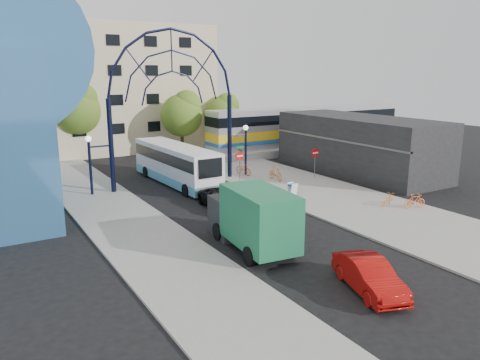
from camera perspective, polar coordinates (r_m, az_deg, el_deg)
ground at (r=26.11m, az=4.54°, el=-6.82°), size 120.00×120.00×0.00m
sidewalk_east at (r=33.92m, az=11.65°, el=-2.26°), size 8.00×56.00×0.12m
plaza_west at (r=28.48m, az=-13.48°, el=-5.31°), size 5.00×50.00×0.12m
gateway_arch at (r=36.84m, az=-8.26°, el=12.46°), size 13.64×0.44×12.10m
stop_sign at (r=37.86m, az=-0.03°, el=2.61°), size 0.80×0.07×2.50m
do_not_enter_sign at (r=39.83m, az=9.15°, el=2.94°), size 0.76×0.07×2.48m
street_name_sign at (r=38.55m, az=0.02°, el=3.01°), size 0.70×0.70×2.80m
sandwich_board at (r=33.70m, az=6.42°, el=-0.96°), size 0.55×0.61×0.99m
commercial_block_east at (r=43.11m, az=14.28°, el=4.17°), size 6.00×16.00×5.00m
apartment_block at (r=57.31m, az=-14.68°, el=10.79°), size 20.00×12.10×14.00m
train_platform at (r=54.87m, az=8.24°, el=4.06°), size 32.00×5.00×0.80m
train_car at (r=54.54m, az=8.33°, el=6.65°), size 25.10×3.05×4.20m
tree_north_a at (r=50.40m, az=-6.99°, el=8.12°), size 4.48×4.48×7.00m
tree_north_b at (r=51.06m, az=-19.30°, el=8.30°), size 5.12×5.12×8.00m
tree_north_c at (r=54.88m, az=-2.07°, el=8.26°), size 4.16×4.16×6.50m
city_bus at (r=38.10m, az=-7.82°, el=1.99°), size 3.00×11.43×3.11m
green_truck at (r=23.86m, az=1.43°, el=-4.61°), size 2.98×6.62×3.24m
black_suv at (r=30.81m, az=-1.68°, el=-2.35°), size 2.37×4.93×1.35m
red_sedan at (r=20.30m, az=15.47°, el=-11.18°), size 2.66×4.45×1.39m
bike_near_a at (r=40.62m, az=0.44°, el=1.36°), size 0.94×1.98×1.00m
bike_near_b at (r=38.73m, az=4.36°, el=0.82°), size 0.53×1.84×1.11m
bike_far_a at (r=32.88m, az=17.55°, el=-2.26°), size 1.60×0.93×0.80m
bike_far_b at (r=32.78m, az=20.52°, el=-2.41°), size 1.63×0.84×0.94m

